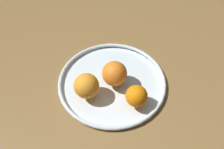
# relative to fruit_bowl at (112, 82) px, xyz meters

# --- Properties ---
(ground_plane) EXTENTS (1.48, 1.48, 0.04)m
(ground_plane) POSITION_rel_fruit_bowl_xyz_m (0.00, 0.00, -0.03)
(ground_plane) COLOR brown
(fruit_bowl) EXTENTS (0.35, 0.35, 0.02)m
(fruit_bowl) POSITION_rel_fruit_bowl_xyz_m (0.00, 0.00, 0.00)
(fruit_bowl) COLOR silver
(fruit_bowl) RESTS_ON ground_plane
(orange_back_left) EXTENTS (0.07, 0.07, 0.07)m
(orange_back_left) POSITION_rel_fruit_bowl_xyz_m (0.10, -0.04, 0.04)
(orange_back_left) COLOR orange
(orange_back_left) RESTS_ON fruit_bowl
(orange_front_right) EXTENTS (0.08, 0.08, 0.08)m
(orange_front_right) POSITION_rel_fruit_bowl_xyz_m (-0.04, -0.08, 0.05)
(orange_front_right) COLOR orange
(orange_front_right) RESTS_ON fruit_bowl
(orange_center) EXTENTS (0.08, 0.08, 0.08)m
(orange_center) POSITION_rel_fruit_bowl_xyz_m (0.01, -0.00, 0.05)
(orange_center) COLOR orange
(orange_center) RESTS_ON fruit_bowl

